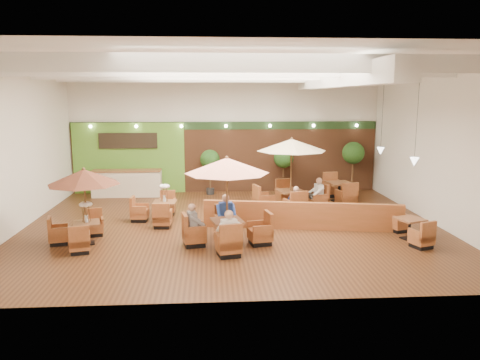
{
  "coord_description": "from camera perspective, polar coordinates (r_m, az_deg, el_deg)",
  "views": [
    {
      "loc": [
        -0.73,
        -15.44,
        4.36
      ],
      "look_at": [
        0.3,
        0.5,
        1.5
      ],
      "focal_mm": 35.0,
      "sensor_mm": 36.0,
      "label": 1
    }
  ],
  "objects": [
    {
      "name": "diner_2",
      "position": [
        13.85,
        -5.64,
        -4.95
      ],
      "size": [
        0.39,
        0.44,
        0.82
      ],
      "rotation": [
        0.0,
        0.0,
        4.97
      ],
      "color": "gray",
      "rests_on": "ground"
    },
    {
      "name": "table_0",
      "position": [
        14.51,
        -18.6,
        -1.09
      ],
      "size": [
        2.25,
        2.36,
        2.32
      ],
      "rotation": [
        0.0,
        0.0,
        0.25
      ],
      "color": "brown",
      "rests_on": "ground"
    },
    {
      "name": "booth_divider",
      "position": [
        15.69,
        7.56,
        -4.34
      ],
      "size": [
        6.53,
        1.31,
        0.91
      ],
      "primitive_type": "cube",
      "rotation": [
        0.0,
        0.0,
        -0.17
      ],
      "color": "brown",
      "rests_on": "ground"
    },
    {
      "name": "service_counter",
      "position": [
        21.2,
        -13.6,
        -0.39
      ],
      "size": [
        3.0,
        0.75,
        1.18
      ],
      "color": "beige",
      "rests_on": "ground"
    },
    {
      "name": "topiary_0",
      "position": [
        20.93,
        -3.69,
        2.3
      ],
      "size": [
        0.87,
        0.87,
        2.02
      ],
      "color": "black",
      "rests_on": "ground"
    },
    {
      "name": "diner_1",
      "position": [
        14.79,
        -1.72,
        -3.86
      ],
      "size": [
        0.44,
        0.37,
        0.86
      ],
      "rotation": [
        0.0,
        0.0,
        3.26
      ],
      "color": "#224195",
      "rests_on": "ground"
    },
    {
      "name": "table_3",
      "position": [
        16.83,
        -9.92,
        -3.47
      ],
      "size": [
        1.61,
        2.38,
        1.48
      ],
      "rotation": [
        0.0,
        0.0,
        -0.06
      ],
      "color": "brown",
      "rests_on": "ground"
    },
    {
      "name": "table_4",
      "position": [
        15.44,
        19.95,
        -5.64
      ],
      "size": [
        0.96,
        2.39,
        0.84
      ],
      "rotation": [
        0.0,
        0.0,
        0.34
      ],
      "color": "brown",
      "rests_on": "ground"
    },
    {
      "name": "table_5",
      "position": [
        20.06,
        12.0,
        -1.46
      ],
      "size": [
        1.09,
        2.89,
        1.05
      ],
      "rotation": [
        0.0,
        0.0,
        0.19
      ],
      "color": "brown",
      "rests_on": "ground"
    },
    {
      "name": "room",
      "position": [
        16.7,
        -0.34,
        7.64
      ],
      "size": [
        14.04,
        14.0,
        5.52
      ],
      "color": "#381E0F",
      "rests_on": "ground"
    },
    {
      "name": "table_1",
      "position": [
        13.61,
        -1.6,
        -0.61
      ],
      "size": [
        2.72,
        2.72,
        2.68
      ],
      "rotation": [
        0.0,
        0.0,
        0.21
      ],
      "color": "brown",
      "rests_on": "ground"
    },
    {
      "name": "diner_3",
      "position": [
        17.0,
        6.79,
        -2.24
      ],
      "size": [
        0.37,
        0.31,
        0.73
      ],
      "rotation": [
        0.0,
        0.0,
        0.09
      ],
      "color": "#224195",
      "rests_on": "ground"
    },
    {
      "name": "diner_4",
      "position": [
        18.21,
        9.43,
        -1.35
      ],
      "size": [
        0.38,
        0.44,
        0.84
      ],
      "rotation": [
        0.0,
        0.0,
        1.75
      ],
      "color": "white",
      "rests_on": "ground"
    },
    {
      "name": "topiary_2",
      "position": [
        21.89,
        13.64,
        2.99
      ],
      "size": [
        1.0,
        1.0,
        2.33
      ],
      "color": "black",
      "rests_on": "ground"
    },
    {
      "name": "topiary_1",
      "position": [
        21.19,
        5.33,
        2.44
      ],
      "size": [
        0.89,
        0.89,
        2.06
      ],
      "color": "black",
      "rests_on": "ground"
    },
    {
      "name": "diner_0",
      "position": [
        12.9,
        -1.42,
        -5.96
      ],
      "size": [
        0.46,
        0.41,
        0.86
      ],
      "rotation": [
        0.0,
        0.0,
        0.23
      ],
      "color": "white",
      "rests_on": "ground"
    },
    {
      "name": "table_2",
      "position": [
        17.81,
        6.26,
        2.21
      ],
      "size": [
        2.92,
        2.92,
        2.84
      ],
      "rotation": [
        0.0,
        0.0,
        0.27
      ],
      "color": "brown",
      "rests_on": "ground"
    }
  ]
}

